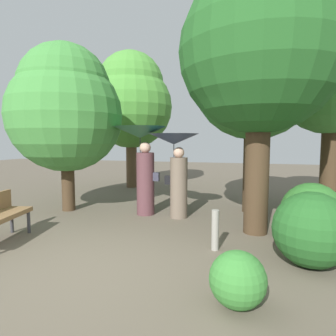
# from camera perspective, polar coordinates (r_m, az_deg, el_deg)

# --- Properties ---
(ground_plane) EXTENTS (40.00, 40.00, 0.00)m
(ground_plane) POSITION_cam_1_polar(r_m,az_deg,el_deg) (4.37, -13.14, -18.52)
(ground_plane) COLOR brown
(person_left) EXTENTS (1.25, 1.25, 2.10)m
(person_left) POSITION_cam_1_polar(r_m,az_deg,el_deg) (6.87, -5.10, 3.10)
(person_left) COLOR #563338
(person_left) RESTS_ON ground
(person_right) EXTENTS (1.13, 1.13, 1.92)m
(person_right) POSITION_cam_1_polar(r_m,az_deg,el_deg) (6.56, 1.58, 1.77)
(person_right) COLOR #6B5B4C
(person_right) RESTS_ON ground
(tree_near_left) EXTENTS (3.06, 3.06, 5.05)m
(tree_near_left) POSITION_cam_1_polar(r_m,az_deg,el_deg) (11.10, -7.37, 13.19)
(tree_near_left) COLOR brown
(tree_near_left) RESTS_ON ground
(tree_near_right) EXTENTS (2.98, 2.98, 5.46)m
(tree_near_right) POSITION_cam_1_polar(r_m,az_deg,el_deg) (5.97, 17.87, 23.56)
(tree_near_right) COLOR #42301E
(tree_near_right) RESTS_ON ground
(tree_mid_left) EXTENTS (2.78, 2.78, 4.13)m
(tree_mid_left) POSITION_cam_1_polar(r_m,az_deg,el_deg) (7.69, -19.59, 11.27)
(tree_mid_left) COLOR #42301E
(tree_mid_left) RESTS_ON ground
(tree_mid_right) EXTENTS (2.79, 2.79, 5.31)m
(tree_mid_right) POSITION_cam_1_polar(r_m,az_deg,el_deg) (8.38, 30.14, 17.20)
(tree_mid_right) COLOR #42301E
(tree_mid_right) RESTS_ON ground
(tree_far_back) EXTENTS (3.00, 3.00, 5.36)m
(tree_far_back) POSITION_cam_1_polar(r_m,az_deg,el_deg) (7.58, 16.83, 18.84)
(tree_far_back) COLOR #42301E
(tree_far_back) RESTS_ON ground
(bush_path_left) EXTENTS (0.61, 0.61, 0.61)m
(bush_path_left) POSITION_cam_1_polar(r_m,az_deg,el_deg) (3.34, 13.61, -20.63)
(bush_path_left) COLOR #387F33
(bush_path_left) RESTS_ON ground
(bush_path_right) EXTENTS (1.04, 1.04, 1.04)m
(bush_path_right) POSITION_cam_1_polar(r_m,az_deg,el_deg) (5.62, 26.51, -7.91)
(bush_path_right) COLOR #2D6B28
(bush_path_right) RESTS_ON ground
(bush_behind_bench) EXTENTS (1.06, 1.06, 1.06)m
(bush_behind_bench) POSITION_cam_1_polar(r_m,az_deg,el_deg) (4.56, 26.52, -10.82)
(bush_behind_bench) COLOR #235B23
(bush_behind_bench) RESTS_ON ground
(path_marker_post) EXTENTS (0.12, 0.12, 0.66)m
(path_marker_post) POSITION_cam_1_polar(r_m,az_deg,el_deg) (4.81, 9.31, -12.01)
(path_marker_post) COLOR gray
(path_marker_post) RESTS_ON ground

